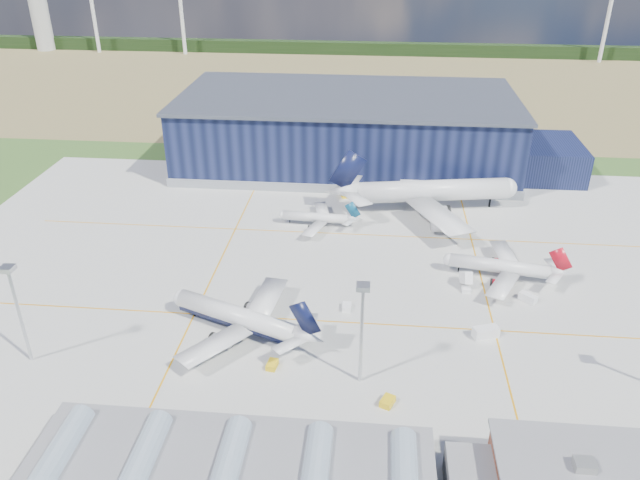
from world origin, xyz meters
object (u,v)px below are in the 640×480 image
(airliner_navy, at_px, (237,307))
(airliner_widebody, at_px, (433,180))
(hangar, at_px, (354,133))
(gse_cart_a, at_px, (347,307))
(light_mast_west, at_px, (15,299))
(gse_tug_b, at_px, (387,402))
(gse_van_a, at_px, (486,332))
(car_b, at_px, (515,456))
(airliner_regional, at_px, (316,213))
(airstair, at_px, (466,281))
(gse_tug_c, at_px, (344,195))
(light_mast_center, at_px, (362,318))
(gse_tug_a, at_px, (272,365))
(airliner_red, at_px, (501,260))
(gse_van_b, at_px, (528,298))

(airliner_navy, height_order, airliner_widebody, airliner_widebody)
(hangar, height_order, gse_cart_a, hangar)
(light_mast_west, height_order, gse_tug_b, light_mast_west)
(gse_van_a, relative_size, car_b, 1.69)
(airliner_regional, relative_size, gse_tug_b, 7.84)
(hangar, bearing_deg, airstair, -69.27)
(gse_tug_b, bearing_deg, airliner_regional, 130.00)
(gse_tug_b, distance_m, airstair, 49.47)
(gse_tug_b, bearing_deg, airstair, 90.58)
(hangar, bearing_deg, gse_tug_c, -92.86)
(gse_tug_c, xyz_separation_m, airstair, (34.18, -53.15, 0.94))
(light_mast_center, height_order, gse_tug_a, light_mast_center)
(light_mast_center, relative_size, airliner_red, 0.71)
(airstair, bearing_deg, gse_van_b, -31.13)
(gse_tug_b, bearing_deg, car_b, -3.38)
(light_mast_center, height_order, airliner_regional, light_mast_center)
(airliner_red, height_order, airliner_widebody, airliner_widebody)
(airliner_red, distance_m, gse_tug_b, 58.30)
(gse_tug_a, height_order, gse_tug_c, gse_tug_a)
(airliner_widebody, bearing_deg, airliner_red, -80.13)
(airliner_widebody, height_order, gse_tug_b, airliner_widebody)
(gse_tug_a, bearing_deg, gse_van_a, 26.09)
(airliner_navy, bearing_deg, gse_tug_a, 151.87)
(hangar, xyz_separation_m, gse_cart_a, (3.06, -99.38, -10.94))
(hangar, height_order, gse_tug_a, hangar)
(hangar, bearing_deg, airliner_widebody, -56.23)
(gse_tug_a, relative_size, gse_van_a, 0.56)
(hangar, distance_m, gse_cart_a, 100.03)
(gse_tug_c, relative_size, car_b, 0.86)
(hangar, height_order, airliner_widebody, hangar)
(airliner_red, relative_size, gse_van_a, 5.69)
(gse_tug_a, bearing_deg, car_b, -15.96)
(airliner_regional, bearing_deg, gse_tug_a, 91.85)
(airliner_navy, xyz_separation_m, airstair, (53.51, 24.57, -4.92))
(airliner_widebody, xyz_separation_m, gse_cart_a, (-23.56, -59.58, -9.39))
(light_mast_west, distance_m, car_b, 100.46)
(gse_cart_a, bearing_deg, airliner_regional, 105.20)
(airliner_navy, height_order, airliner_red, airliner_navy)
(gse_van_a, bearing_deg, hangar, -1.47)
(airliner_regional, bearing_deg, gse_tug_b, 109.66)
(airstair, bearing_deg, car_b, -97.66)
(airliner_navy, height_order, airstair, airliner_navy)
(airliner_regional, bearing_deg, gse_van_a, 133.53)
(airliner_widebody, relative_size, car_b, 18.17)
(gse_van_a, bearing_deg, light_mast_west, 80.79)
(light_mast_west, height_order, car_b, light_mast_west)
(airstair, bearing_deg, light_mast_center, -133.16)
(airliner_navy, height_order, gse_tug_a, airliner_navy)
(light_mast_center, bearing_deg, gse_tug_c, 95.48)
(airliner_regional, height_order, airstair, airliner_regional)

